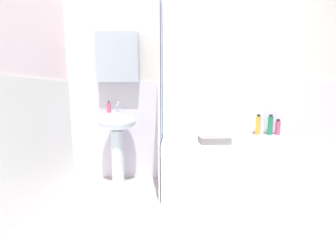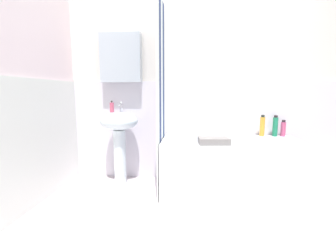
{
  "view_description": "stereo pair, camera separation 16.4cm",
  "coord_description": "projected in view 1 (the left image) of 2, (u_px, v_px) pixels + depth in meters",
  "views": [
    {
      "loc": [
        -0.25,
        -1.55,
        1.07
      ],
      "look_at": [
        -0.32,
        0.8,
        0.73
      ],
      "focal_mm": 24.69,
      "sensor_mm": 36.0,
      "label": 1
    },
    {
      "loc": [
        -0.08,
        -1.54,
        1.07
      ],
      "look_at": [
        -0.32,
        0.8,
        0.73
      ],
      "focal_mm": 24.69,
      "sensor_mm": 36.0,
      "label": 2
    }
  ],
  "objects": [
    {
      "name": "towel_folded",
      "position": [
        214.0,
        140.0,
        2.26
      ],
      "size": [
        0.31,
        0.22,
        0.06
      ],
      "primitive_type": "cube",
      "rotation": [
        0.0,
        0.0,
        0.11
      ],
      "color": "gray",
      "rests_on": "bathtub"
    },
    {
      "name": "wall_left_tiled",
      "position": [
        15.0,
        87.0,
        1.91
      ],
      "size": [
        0.07,
        1.81,
        2.4
      ],
      "color": "white",
      "rests_on": "ground_plane"
    },
    {
      "name": "ground_plane",
      "position": [
        208.0,
        243.0,
        1.69
      ],
      "size": [
        4.8,
        5.6,
        0.04
      ],
      "primitive_type": "cube",
      "color": "silver"
    },
    {
      "name": "wall_back_tiled",
      "position": [
        191.0,
        87.0,
        2.77
      ],
      "size": [
        3.6,
        0.18,
        2.4
      ],
      "color": "silver",
      "rests_on": "ground_plane"
    },
    {
      "name": "shampoo_bottle",
      "position": [
        270.0,
        125.0,
        2.69
      ],
      "size": [
        0.06,
        0.06,
        0.24
      ],
      "color": "#1C7753",
      "rests_on": "bathtub"
    },
    {
      "name": "bathtub",
      "position": [
        229.0,
        165.0,
        2.5
      ],
      "size": [
        1.44,
        0.68,
        0.58
      ],
      "primitive_type": "cube",
      "color": "white",
      "rests_on": "ground_plane"
    },
    {
      "name": "body_wash_bottle",
      "position": [
        258.0,
        125.0,
        2.69
      ],
      "size": [
        0.05,
        0.05,
        0.24
      ],
      "color": "gold",
      "rests_on": "bathtub"
    },
    {
      "name": "soap_dispenser",
      "position": [
        109.0,
        107.0,
        2.66
      ],
      "size": [
        0.05,
        0.05,
        0.14
      ],
      "color": "#CC506D",
      "rests_on": "sink"
    },
    {
      "name": "shower_curtain",
      "position": [
        161.0,
        99.0,
        2.42
      ],
      "size": [
        0.01,
        0.68,
        2.0
      ],
      "color": "white",
      "rests_on": "ground_plane"
    },
    {
      "name": "conditioner_bottle",
      "position": [
        278.0,
        127.0,
        2.7
      ],
      "size": [
        0.05,
        0.05,
        0.18
      ],
      "color": "#C24772",
      "rests_on": "bathtub"
    },
    {
      "name": "sink",
      "position": [
        117.0,
        132.0,
        2.64
      ],
      "size": [
        0.44,
        0.34,
        0.84
      ],
      "color": "white",
      "rests_on": "ground_plane"
    },
    {
      "name": "faucet",
      "position": [
        118.0,
        107.0,
        2.68
      ],
      "size": [
        0.03,
        0.12,
        0.12
      ],
      "color": "silver",
      "rests_on": "sink"
    }
  ]
}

